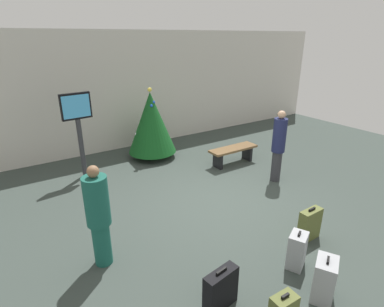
# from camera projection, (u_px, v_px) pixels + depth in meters

# --- Properties ---
(ground_plane) EXTENTS (16.00, 16.00, 0.00)m
(ground_plane) POSITION_uv_depth(u_px,v_px,m) (220.00, 203.00, 6.65)
(ground_plane) COLOR #38423D
(back_wall) EXTENTS (16.00, 0.20, 3.56)m
(back_wall) POSITION_uv_depth(u_px,v_px,m) (131.00, 91.00, 9.57)
(back_wall) COLOR beige
(back_wall) RESTS_ON ground_plane
(holiday_tree) EXTENTS (1.39, 1.39, 2.06)m
(holiday_tree) POSITION_uv_depth(u_px,v_px,m) (151.00, 123.00, 8.77)
(holiday_tree) COLOR #4C3319
(holiday_tree) RESTS_ON ground_plane
(flight_info_kiosk) EXTENTS (0.73, 0.16, 2.14)m
(flight_info_kiosk) POSITION_uv_depth(u_px,v_px,m) (78.00, 121.00, 7.41)
(flight_info_kiosk) COLOR #333338
(flight_info_kiosk) RESTS_ON ground_plane
(waiting_bench) EXTENTS (1.44, 0.44, 0.48)m
(waiting_bench) POSITION_uv_depth(u_px,v_px,m) (233.00, 152.00, 8.55)
(waiting_bench) COLOR brown
(waiting_bench) RESTS_ON ground_plane
(traveller_0) EXTENTS (0.45, 0.45, 1.78)m
(traveller_0) POSITION_uv_depth(u_px,v_px,m) (278.00, 145.00, 7.36)
(traveller_0) COLOR #333338
(traveller_0) RESTS_ON ground_plane
(traveller_1) EXTENTS (0.37, 0.37, 1.68)m
(traveller_1) POSITION_uv_depth(u_px,v_px,m) (98.00, 215.00, 4.59)
(traveller_1) COLOR #19594C
(traveller_1) RESTS_ON ground_plane
(suitcase_0) EXTENTS (0.40, 0.36, 0.62)m
(suitcase_0) POSITION_uv_depth(u_px,v_px,m) (297.00, 250.00, 4.72)
(suitcase_0) COLOR #9EA0A5
(suitcase_0) RESTS_ON ground_plane
(suitcase_2) EXTENTS (0.45, 0.18, 0.62)m
(suitcase_2) POSITION_uv_depth(u_px,v_px,m) (310.00, 225.00, 5.37)
(suitcase_2) COLOR #59602D
(suitcase_2) RESTS_ON ground_plane
(suitcase_3) EXTENTS (0.53, 0.24, 0.61)m
(suitcase_3) POSITION_uv_depth(u_px,v_px,m) (221.00, 290.00, 4.00)
(suitcase_3) COLOR black
(suitcase_3) RESTS_ON ground_plane
(suitcase_4) EXTENTS (0.47, 0.43, 0.65)m
(suitcase_4) POSITION_uv_depth(u_px,v_px,m) (324.00, 280.00, 4.14)
(suitcase_4) COLOR #9EA0A5
(suitcase_4) RESTS_ON ground_plane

